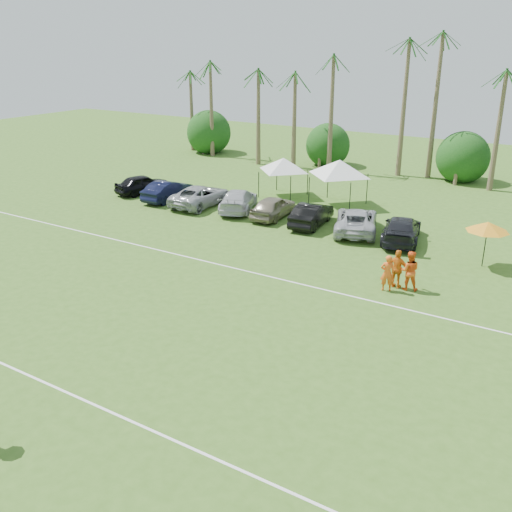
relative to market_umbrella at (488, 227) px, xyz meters
The scene contains 26 objects.
field_lines 17.49m from the market_umbrella, 131.74° to the right, with size 80.00×12.10×0.01m.
palm_tree_0 38.02m from the market_umbrella, 153.06° to the left, with size 2.40×2.40×8.90m.
palm_tree_1 33.83m from the market_umbrella, 149.16° to the left, with size 2.40×2.40×9.90m.
palm_tree_2 29.93m from the market_umbrella, 144.10° to the left, with size 2.40×2.40×10.90m.
palm_tree_3 27.13m from the market_umbrella, 138.92° to the left, with size 2.40×2.40×11.90m.
palm_tree_4 23.69m from the market_umbrella, 132.38° to the left, with size 2.40×2.40×8.90m.
palm_tree_5 21.51m from the market_umbrella, 124.13° to the left, with size 2.40×2.40×9.90m.
palm_tree_6 19.94m from the market_umbrella, 113.90° to the left, with size 2.40×2.40×10.90m.
palm_tree_7 19.13m from the market_umbrella, 101.78° to the left, with size 2.40×2.40×11.90m.
bush_tree_0 35.49m from the market_umbrella, 149.43° to the left, with size 4.00×4.00×4.00m.
bush_tree_1 25.18m from the market_umbrella, 134.20° to the left, with size 4.00×4.00×4.00m.
bush_tree_2 18.89m from the market_umbrella, 107.11° to the left, with size 4.00×4.00×4.00m.
sideline_player_a 6.46m from the market_umbrella, 119.99° to the right, with size 0.63×0.42×1.74m, color orange.
sideline_player_b 5.52m from the market_umbrella, 115.74° to the right, with size 0.92×0.72×1.90m, color orange.
sideline_player_c 5.83m from the market_umbrella, 120.30° to the right, with size 1.09×0.46×1.86m, color orange.
canopy_tent_left 17.00m from the market_umbrella, 156.29° to the left, with size 4.10×4.10×3.32m.
canopy_tent_right 12.90m from the market_umbrella, 149.16° to the left, with size 4.65×4.65×3.77m.
market_umbrella is the anchor object (origin of this frame).
parked_car_0 25.03m from the market_umbrella, behind, with size 1.69×4.21×1.43m, color black.
parked_car_1 22.14m from the market_umbrella, behind, with size 1.52×4.35×1.43m, color black.
parked_car_2 19.29m from the market_umbrella, behind, with size 2.38×5.16×1.43m, color #9D9EA0.
parked_car_3 16.49m from the market_umbrella, behind, with size 2.01×4.94×1.43m, color #BDBDC1.
parked_car_4 13.63m from the market_umbrella, behind, with size 1.69×4.21×1.43m, color gray.
parked_car_5 10.78m from the market_umbrella, behind, with size 1.52×4.35×1.43m, color black.
parked_car_6 8.04m from the market_umbrella, 166.80° to the left, with size 2.38×5.16×1.43m, color #ACADB1.
parked_car_7 5.29m from the market_umbrella, 161.64° to the left, with size 2.01×4.94×1.43m, color black.
Camera 1 is at (16.02, -8.27, 10.95)m, focal length 40.00 mm.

